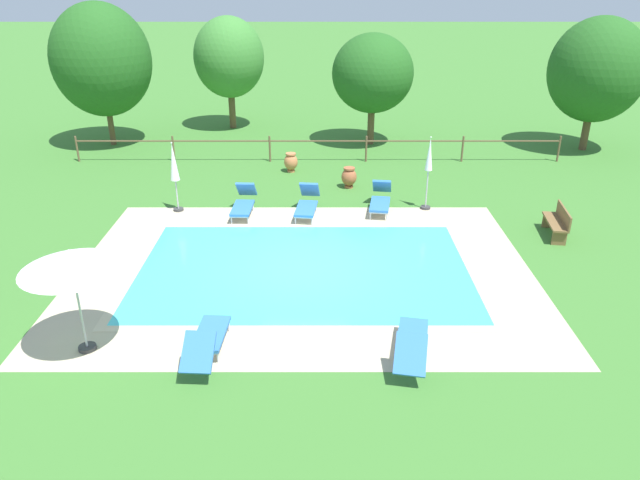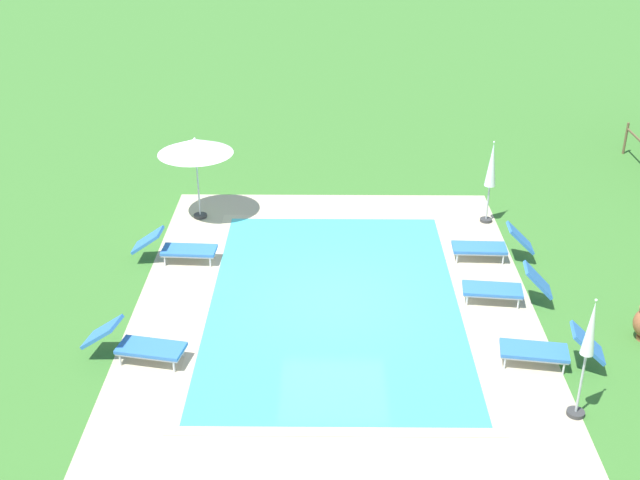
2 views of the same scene
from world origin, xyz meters
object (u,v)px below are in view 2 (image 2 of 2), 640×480
sun_lounger_north_near_steps (491,245)px  sun_lounger_north_end (177,248)px  sun_lounger_south_near_corner (549,349)px  sun_lounger_north_mid (137,344)px  patio_umbrella_closed_row_west (491,169)px  patio_umbrella_closed_row_mid_west (589,341)px  sun_lounger_north_far (505,287)px  patio_umbrella_open_foreground (195,147)px

sun_lounger_north_near_steps → sun_lounger_north_end: bearing=-88.8°
sun_lounger_north_end → sun_lounger_south_near_corner: sun_lounger_south_near_corner is taller
sun_lounger_north_mid → patio_umbrella_closed_row_west: size_ratio=0.91×
sun_lounger_north_near_steps → patio_umbrella_closed_row_west: patio_umbrella_closed_row_west is taller
sun_lounger_north_end → patio_umbrella_closed_row_mid_west: size_ratio=0.85×
sun_lounger_north_mid → sun_lounger_north_end: sun_lounger_north_mid is taller
sun_lounger_south_near_corner → patio_umbrella_closed_row_west: bearing=-179.7°
sun_lounger_north_near_steps → sun_lounger_north_mid: bearing=-61.0°
sun_lounger_north_mid → sun_lounger_south_near_corner: bearing=89.2°
sun_lounger_north_near_steps → sun_lounger_north_far: (2.02, -0.06, 0.00)m
sun_lounger_north_far → patio_umbrella_closed_row_mid_west: size_ratio=0.82×
sun_lounger_north_end → sun_lounger_south_near_corner: size_ratio=1.01×
sun_lounger_south_near_corner → sun_lounger_north_mid: bearing=-90.8°
sun_lounger_south_near_corner → patio_umbrella_closed_row_mid_west: size_ratio=0.84×
sun_lounger_north_mid → sun_lounger_north_end: 4.10m
patio_umbrella_open_foreground → patio_umbrella_closed_row_west: bearing=88.5°
sun_lounger_south_near_corner → patio_umbrella_closed_row_mid_west: patio_umbrella_closed_row_mid_west is taller
patio_umbrella_open_foreground → patio_umbrella_closed_row_west: (0.20, 7.73, -0.52)m
sun_lounger_north_far → sun_lounger_north_near_steps: bearing=178.4°
sun_lounger_north_far → sun_lounger_south_near_corner: sun_lounger_north_far is taller
sun_lounger_north_near_steps → patio_umbrella_closed_row_mid_west: bearing=4.5°
sun_lounger_south_near_corner → patio_umbrella_closed_row_west: size_ratio=0.89×
sun_lounger_north_far → patio_umbrella_closed_row_west: patio_umbrella_closed_row_west is taller
sun_lounger_north_mid → patio_umbrella_closed_row_mid_west: bearing=78.8°
sun_lounger_north_far → sun_lounger_south_near_corner: 2.39m
sun_lounger_north_mid → patio_umbrella_open_foreground: bearing=177.7°
patio_umbrella_closed_row_mid_west → sun_lounger_south_near_corner: bearing=-174.8°
patio_umbrella_closed_row_west → sun_lounger_north_mid: bearing=-51.2°
sun_lounger_north_mid → sun_lounger_south_near_corner: size_ratio=1.03×
sun_lounger_north_near_steps → sun_lounger_north_far: sun_lounger_north_far is taller
sun_lounger_north_end → patio_umbrella_closed_row_west: size_ratio=0.90×
sun_lounger_north_end → sun_lounger_south_near_corner: bearing=62.0°
sun_lounger_north_mid → patio_umbrella_closed_row_west: bearing=128.8°
sun_lounger_north_mid → sun_lounger_north_far: bearing=106.4°
sun_lounger_north_mid → patio_umbrella_open_foreground: 6.84m
sun_lounger_north_far → patio_umbrella_open_foreground: 8.74m
sun_lounger_north_near_steps → patio_umbrella_open_foreground: patio_umbrella_open_foreground is taller
sun_lounger_south_near_corner → patio_umbrella_closed_row_mid_west: 1.92m
sun_lounger_north_near_steps → patio_umbrella_closed_row_west: bearing=172.3°
sun_lounger_north_far → sun_lounger_south_near_corner: size_ratio=0.98×
sun_lounger_north_near_steps → patio_umbrella_closed_row_mid_west: (5.87, 0.46, 1.20)m
sun_lounger_north_far → patio_umbrella_closed_row_mid_west: (3.85, 0.52, 1.19)m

